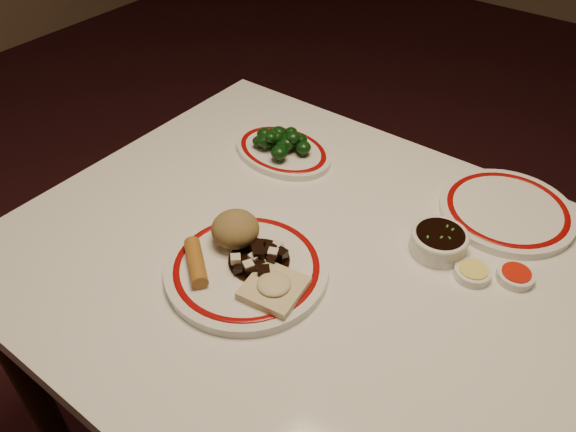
% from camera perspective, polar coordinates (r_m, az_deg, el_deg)
% --- Properties ---
extents(dining_table, '(1.20, 0.90, 0.75)m').
position_cam_1_polar(dining_table, '(1.07, 4.41, -8.69)').
color(dining_table, white).
rests_on(dining_table, ground).
extents(main_plate, '(0.29, 0.29, 0.02)m').
position_cam_1_polar(main_plate, '(0.99, -4.21, -5.35)').
color(main_plate, white).
rests_on(main_plate, dining_table).
extents(rice_mound, '(0.09, 0.09, 0.06)m').
position_cam_1_polar(rice_mound, '(1.01, -5.38, -1.32)').
color(rice_mound, olive).
rests_on(rice_mound, main_plate).
extents(spring_roll, '(0.10, 0.09, 0.03)m').
position_cam_1_polar(spring_roll, '(0.98, -9.34, -4.64)').
color(spring_roll, '#B0732B').
rests_on(spring_roll, main_plate).
extents(fried_wonton, '(0.11, 0.11, 0.03)m').
position_cam_1_polar(fried_wonton, '(0.94, -1.43, -7.23)').
color(fried_wonton, beige).
rests_on(fried_wonton, main_plate).
extents(stirfry_heap, '(0.11, 0.11, 0.03)m').
position_cam_1_polar(stirfry_heap, '(0.98, -2.84, -4.35)').
color(stirfry_heap, black).
rests_on(stirfry_heap, main_plate).
extents(broccoli_plate, '(0.25, 0.23, 0.02)m').
position_cam_1_polar(broccoli_plate, '(1.27, -0.52, 6.62)').
color(broccoli_plate, white).
rests_on(broccoli_plate, dining_table).
extents(broccoli_pile, '(0.14, 0.11, 0.05)m').
position_cam_1_polar(broccoli_pile, '(1.25, -0.83, 7.67)').
color(broccoli_pile, '#23471C').
rests_on(broccoli_pile, broccoli_plate).
extents(soy_bowl, '(0.10, 0.10, 0.04)m').
position_cam_1_polar(soy_bowl, '(1.06, 15.05, -2.58)').
color(soy_bowl, white).
rests_on(soy_bowl, dining_table).
extents(sweet_sour_dish, '(0.06, 0.06, 0.02)m').
position_cam_1_polar(sweet_sour_dish, '(1.06, 22.09, -5.65)').
color(sweet_sour_dish, white).
rests_on(sweet_sour_dish, dining_table).
extents(mustard_dish, '(0.06, 0.06, 0.02)m').
position_cam_1_polar(mustard_dish, '(1.04, 18.24, -5.48)').
color(mustard_dish, white).
rests_on(mustard_dish, dining_table).
extents(far_plate, '(0.33, 0.33, 0.02)m').
position_cam_1_polar(far_plate, '(1.19, 21.34, 0.54)').
color(far_plate, white).
rests_on(far_plate, dining_table).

